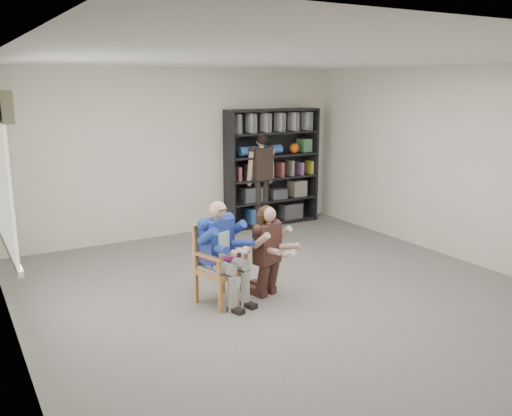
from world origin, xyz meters
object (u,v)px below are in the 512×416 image
armchair (221,264)px  standing_man (261,181)px  seated_man (221,252)px  bookshelf (272,168)px  kneeling_woman (269,252)px

armchair → standing_man: 3.53m
armchair → seated_man: 0.14m
bookshelf → armchair: bearing=-130.9°
kneeling_woman → standing_man: bearing=44.0°
seated_man → bookshelf: (2.47, 2.85, 0.43)m
bookshelf → standing_man: 0.37m
kneeling_woman → standing_man: (1.60, 2.87, 0.28)m
armchair → kneeling_woman: size_ratio=0.84×
bookshelf → standing_man: (-0.29, -0.10, -0.20)m
standing_man → armchair: bearing=-134.8°
armchair → seated_man: size_ratio=0.77×
kneeling_woman → standing_man: size_ratio=0.67×
seated_man → standing_man: (2.18, 2.75, 0.23)m
armchair → standing_man: (2.18, 2.75, 0.37)m
seated_man → standing_man: 3.51m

